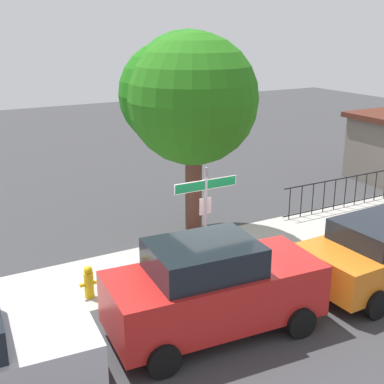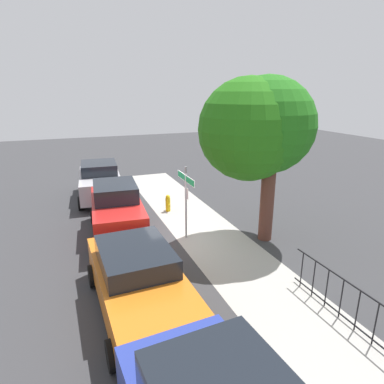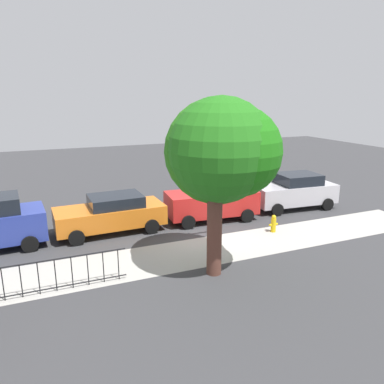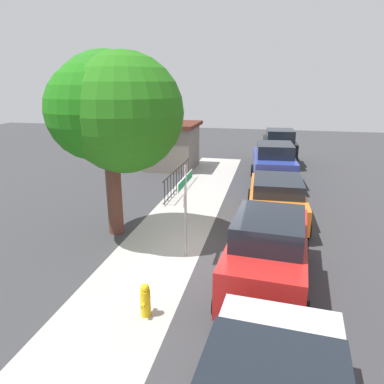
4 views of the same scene
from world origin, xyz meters
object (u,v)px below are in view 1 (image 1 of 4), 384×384
street_sign (206,201)px  car_red (213,288)px  shade_tree (187,95)px  fire_hydrant (89,282)px

street_sign → car_red: bearing=-117.3°
shade_tree → fire_hydrant: shade_tree is taller
shade_tree → car_red: (-2.03, -4.78, -3.13)m
street_sign → fire_hydrant: street_sign is taller
car_red → fire_hydrant: bearing=128.6°
shade_tree → street_sign: bearing=-108.5°
street_sign → car_red: size_ratio=0.62×
fire_hydrant → shade_tree: bearing=30.6°
shade_tree → car_red: bearing=-113.0°
street_sign → car_red: (-1.21, -2.35, -0.90)m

